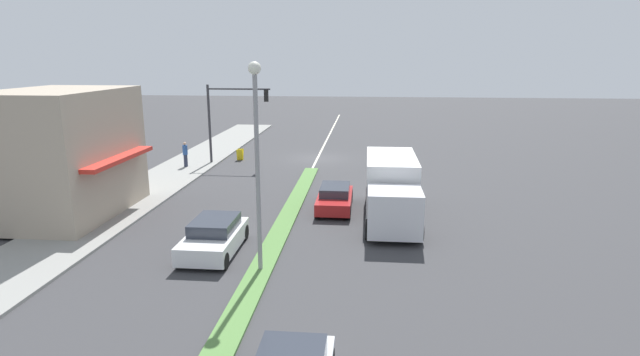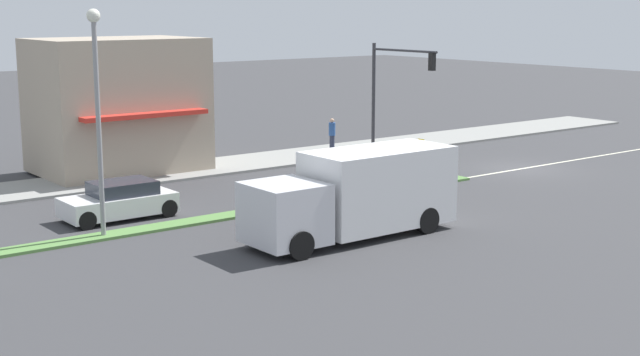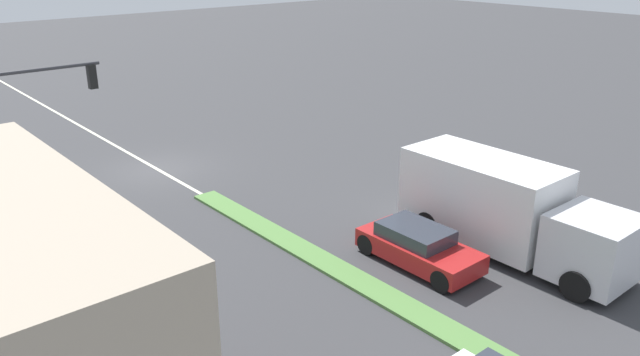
% 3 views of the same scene
% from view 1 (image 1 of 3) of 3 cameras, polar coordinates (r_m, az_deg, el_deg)
% --- Properties ---
extents(ground_plane, '(160.00, 160.00, 0.00)m').
position_cam_1_polar(ground_plane, '(21.39, -5.11, -7.23)').
color(ground_plane, '#38383A').
extents(sidewalk_right, '(4.00, 73.00, 0.12)m').
position_cam_1_polar(sidewalk_right, '(24.20, -26.92, -6.05)').
color(sidewalk_right, gray).
rests_on(sidewalk_right, ground).
extents(lane_marking_center, '(0.16, 60.00, 0.01)m').
position_cam_1_polar(lane_marking_center, '(38.58, -0.29, 2.29)').
color(lane_marking_center, beige).
rests_on(lane_marking_center, ground).
extents(building_corner_store, '(5.72, 7.25, 6.02)m').
position_cam_1_polar(building_corner_store, '(26.90, -27.35, 2.54)').
color(building_corner_store, tan).
rests_on(building_corner_store, sidewalk_right).
extents(traffic_signal_main, '(4.59, 0.34, 5.60)m').
position_cam_1_polar(traffic_signal_main, '(36.45, -10.44, 7.59)').
color(traffic_signal_main, '#333338').
rests_on(traffic_signal_main, sidewalk_right).
extents(street_lamp, '(0.44, 0.44, 7.37)m').
position_cam_1_polar(street_lamp, '(17.27, -7.25, 4.12)').
color(street_lamp, gray).
rests_on(street_lamp, median_strip).
extents(pedestrian, '(0.34, 0.34, 1.74)m').
position_cam_1_polar(pedestrian, '(36.12, -15.14, 2.70)').
color(pedestrian, '#282D42').
rests_on(pedestrian, sidewalk_right).
extents(warning_aframe_sign, '(0.45, 0.53, 0.84)m').
position_cam_1_polar(warning_aframe_sign, '(38.29, -9.12, 2.67)').
color(warning_aframe_sign, yellow).
rests_on(warning_aframe_sign, ground).
extents(delivery_truck, '(2.44, 7.50, 2.87)m').
position_cam_1_polar(delivery_truck, '(24.22, 8.17, -1.17)').
color(delivery_truck, silver).
rests_on(delivery_truck, ground).
extents(hatchback_red, '(1.73, 3.91, 1.21)m').
position_cam_1_polar(hatchback_red, '(25.53, 1.71, -2.29)').
color(hatchback_red, '#AD1E1E').
rests_on(hatchback_red, ground).
extents(van_white, '(1.92, 3.97, 1.36)m').
position_cam_1_polar(van_white, '(20.39, -12.01, -6.59)').
color(van_white, silver).
rests_on(van_white, ground).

